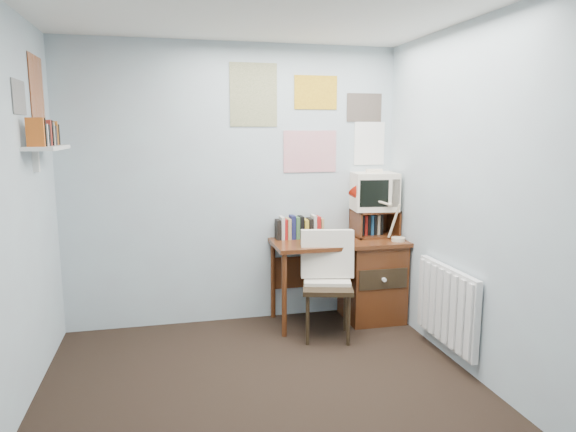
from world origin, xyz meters
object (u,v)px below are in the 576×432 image
(desk_chair, at_px, (327,288))
(radiator, at_px, (447,305))
(tv_riser, at_px, (375,223))
(desk_lamp, at_px, (399,217))
(desk, at_px, (366,276))
(crt_tv, at_px, (374,189))
(wall_shelf, at_px, (47,148))

(desk_chair, xyz_separation_m, radiator, (0.77, -0.58, -0.02))
(desk_chair, xyz_separation_m, tv_riser, (0.60, 0.46, 0.45))
(tv_riser, distance_m, radiator, 1.15)
(tv_riser, bearing_deg, radiator, -80.72)
(desk_lamp, distance_m, radiator, 0.96)
(desk, bearing_deg, crt_tv, 50.57)
(desk, bearing_deg, desk_lamp, -31.30)
(desk_chair, distance_m, crt_tv, 1.08)
(desk_chair, relative_size, desk_lamp, 2.00)
(crt_tv, height_order, wall_shelf, wall_shelf)
(wall_shelf, bearing_deg, desk_chair, 0.79)
(desk_chair, height_order, crt_tv, crt_tv)
(desk, height_order, radiator, desk)
(desk_chair, relative_size, tv_riser, 2.20)
(radiator, bearing_deg, desk_chair, 143.17)
(desk_chair, height_order, desk_lamp, desk_lamp)
(crt_tv, bearing_deg, tv_riser, -54.20)
(desk, xyz_separation_m, wall_shelf, (-2.57, -0.38, 1.21))
(desk_lamp, relative_size, crt_tv, 1.10)
(desk, xyz_separation_m, crt_tv, (0.11, 0.13, 0.79))
(wall_shelf, bearing_deg, tv_riser, 10.32)
(crt_tv, bearing_deg, desk_chair, -134.64)
(desk_chair, bearing_deg, wall_shelf, -164.04)
(desk_lamp, bearing_deg, wall_shelf, -168.05)
(crt_tv, distance_m, radiator, 1.33)
(desk_lamp, distance_m, wall_shelf, 2.89)
(wall_shelf, bearing_deg, crt_tv, 10.78)
(desk, bearing_deg, desk_chair, -144.09)
(desk_lamp, bearing_deg, crt_tv, 122.98)
(desk_chair, height_order, radiator, desk_chair)
(desk_chair, distance_m, tv_riser, 0.88)
(desk, distance_m, tv_riser, 0.51)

